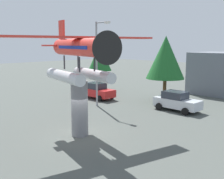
# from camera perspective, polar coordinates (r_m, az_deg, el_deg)

# --- Properties ---
(ground_plane) EXTENTS (140.00, 140.00, 0.00)m
(ground_plane) POSITION_cam_1_polar(r_m,az_deg,el_deg) (18.74, -6.59, -9.34)
(ground_plane) COLOR #4C514C
(display_pedestal) EXTENTS (1.10, 1.10, 3.64)m
(display_pedestal) POSITION_cam_1_polar(r_m,az_deg,el_deg) (18.24, -6.70, -3.91)
(display_pedestal) COLOR slate
(display_pedestal) RESTS_ON ground
(floatplane_monument) EXTENTS (7.17, 10.36, 4.00)m
(floatplane_monument) POSITION_cam_1_polar(r_m,az_deg,el_deg) (17.65, -6.74, 7.10)
(floatplane_monument) COLOR silver
(floatplane_monument) RESTS_ON display_pedestal
(car_near_red) EXTENTS (4.20, 2.02, 1.76)m
(car_near_red) POSITION_cam_1_polar(r_m,az_deg,el_deg) (30.57, -3.14, -0.25)
(car_near_red) COLOR red
(car_near_red) RESTS_ON ground
(car_mid_silver) EXTENTS (4.20, 2.02, 1.76)m
(car_mid_silver) POSITION_cam_1_polar(r_m,az_deg,el_deg) (25.66, 13.21, -2.36)
(car_mid_silver) COLOR silver
(car_mid_silver) RESTS_ON ground
(streetlight_primary) EXTENTS (1.84, 0.28, 8.04)m
(streetlight_primary) POSITION_cam_1_polar(r_m,az_deg,el_deg) (26.43, -2.92, 6.49)
(streetlight_primary) COLOR gray
(streetlight_primary) RESTS_ON ground
(tree_west) EXTENTS (3.04, 3.04, 5.95)m
(tree_west) POSITION_cam_1_polar(r_m,az_deg,el_deg) (35.99, -2.54, 6.57)
(tree_west) COLOR brown
(tree_west) RESTS_ON ground
(tree_east) EXTENTS (3.89, 3.89, 6.81)m
(tree_east) POSITION_cam_1_polar(r_m,az_deg,el_deg) (28.62, 10.98, 6.49)
(tree_east) COLOR brown
(tree_east) RESTS_ON ground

